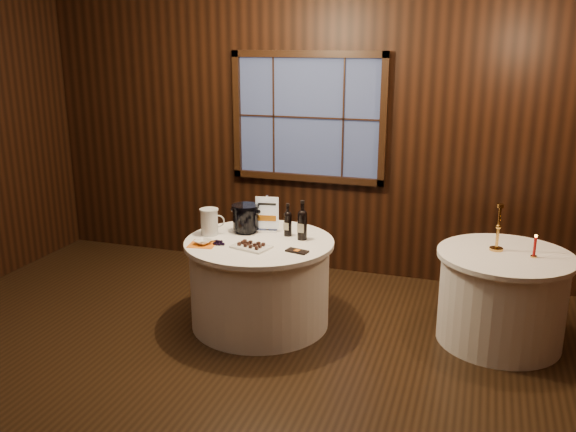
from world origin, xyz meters
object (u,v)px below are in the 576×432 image
(cracker_bowl, at_px, (203,242))
(red_candle, at_px, (535,248))
(ice_bucket, at_px, (246,218))
(grape_bunch, at_px, (219,243))
(main_table, at_px, (260,282))
(chocolate_box, at_px, (297,251))
(glass_pitcher, at_px, (210,222))
(port_bottle_left, at_px, (288,222))
(brass_candlestick, at_px, (498,234))
(port_bottle_right, at_px, (302,223))
(sign_stand, at_px, (267,219))
(side_table, at_px, (501,298))
(chocolate_plate, at_px, (251,246))

(cracker_bowl, height_order, red_candle, red_candle)
(ice_bucket, bearing_deg, grape_bunch, -101.81)
(main_table, height_order, chocolate_box, chocolate_box)
(grape_bunch, bearing_deg, red_candle, 11.16)
(glass_pitcher, bearing_deg, red_candle, -15.34)
(port_bottle_left, height_order, chocolate_box, port_bottle_left)
(ice_bucket, height_order, cracker_bowl, ice_bucket)
(chocolate_box, xyz_separation_m, glass_pitcher, (-0.87, 0.21, 0.11))
(grape_bunch, xyz_separation_m, brass_candlestick, (2.20, 0.58, 0.12))
(grape_bunch, height_order, brass_candlestick, brass_candlestick)
(port_bottle_right, relative_size, glass_pitcher, 1.48)
(cracker_bowl, bearing_deg, glass_pitcher, 102.29)
(ice_bucket, distance_m, red_candle, 2.40)
(sign_stand, bearing_deg, red_candle, -10.69)
(chocolate_box, xyz_separation_m, grape_bunch, (-0.68, -0.03, 0.01))
(chocolate_box, xyz_separation_m, cracker_bowl, (-0.81, -0.06, 0.01))
(side_table, height_order, cracker_bowl, cracker_bowl)
(chocolate_plate, relative_size, cracker_bowl, 2.55)
(grape_bunch, bearing_deg, chocolate_plate, 1.82)
(ice_bucket, relative_size, red_candle, 1.34)
(side_table, bearing_deg, main_table, -171.47)
(main_table, bearing_deg, port_bottle_right, 22.41)
(main_table, xyz_separation_m, port_bottle_left, (0.19, 0.20, 0.51))
(chocolate_plate, bearing_deg, chocolate_box, 2.95)
(side_table, bearing_deg, glass_pitcher, -173.56)
(port_bottle_right, bearing_deg, chocolate_plate, -130.05)
(side_table, bearing_deg, port_bottle_left, -176.90)
(ice_bucket, distance_m, cracker_bowl, 0.50)
(sign_stand, relative_size, red_candle, 1.77)
(grape_bunch, bearing_deg, port_bottle_right, 29.73)
(main_table, bearing_deg, side_table, 8.53)
(red_candle, bearing_deg, main_table, -172.85)
(port_bottle_right, bearing_deg, red_candle, 8.13)
(main_table, xyz_separation_m, grape_bunch, (-0.28, -0.21, 0.40))
(glass_pitcher, distance_m, cracker_bowl, 0.29)
(port_bottle_left, relative_size, brass_candlestick, 0.75)
(brass_candlestick, bearing_deg, grape_bunch, -165.34)
(main_table, xyz_separation_m, glass_pitcher, (-0.47, 0.02, 0.50))
(side_table, height_order, ice_bucket, ice_bucket)
(port_bottle_left, xyz_separation_m, glass_pitcher, (-0.66, -0.18, -0.01))
(ice_bucket, bearing_deg, sign_stand, 24.25)
(side_table, relative_size, ice_bucket, 4.30)
(chocolate_plate, bearing_deg, main_table, 91.94)
(brass_candlestick, bearing_deg, port_bottle_right, -172.00)
(ice_bucket, relative_size, cracker_bowl, 1.83)
(main_table, bearing_deg, port_bottle_left, 46.73)
(main_table, xyz_separation_m, sign_stand, (-0.02, 0.26, 0.50))
(port_bottle_left, height_order, grape_bunch, port_bottle_left)
(grape_bunch, xyz_separation_m, cracker_bowl, (-0.13, -0.03, 0.00))
(sign_stand, distance_m, red_candle, 2.23)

